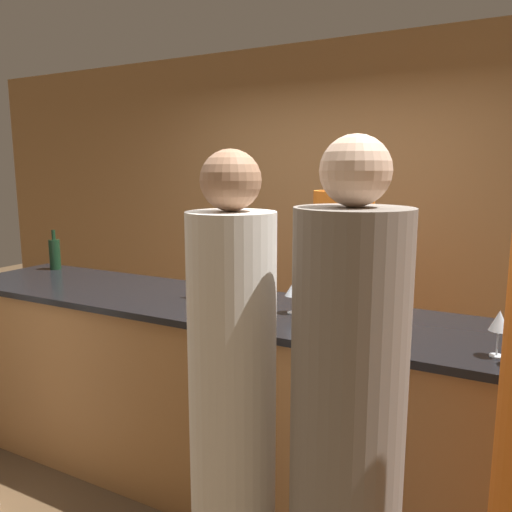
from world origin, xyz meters
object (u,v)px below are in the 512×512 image
guest_0 (346,454)px  guest_2 (233,424)px  bartender (341,311)px  wine_bottle_0 (209,277)px  wine_bottle_1 (55,254)px

guest_0 → guest_2: guest_0 is taller
bartender → guest_2: size_ratio=1.01×
wine_bottle_0 → wine_bottle_1: wine_bottle_0 is taller
guest_0 → wine_bottle_0: (-1.04, 0.82, 0.32)m
bartender → guest_2: 1.63m
bartender → wine_bottle_1: (-1.91, -0.63, 0.33)m
wine_bottle_1 → guest_0: bearing=-22.1°
guest_0 → guest_2: size_ratio=1.02×
guest_2 → wine_bottle_0: (-0.62, 0.81, 0.33)m
bartender → wine_bottle_0: (-0.49, -0.82, 0.34)m
guest_0 → wine_bottle_0: guest_0 is taller
wine_bottle_1 → bartender: bearing=18.4°
guest_2 → wine_bottle_0: guest_2 is taller
guest_2 → wine_bottle_1: size_ratio=6.49×
wine_bottle_0 → guest_2: bearing=-52.5°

